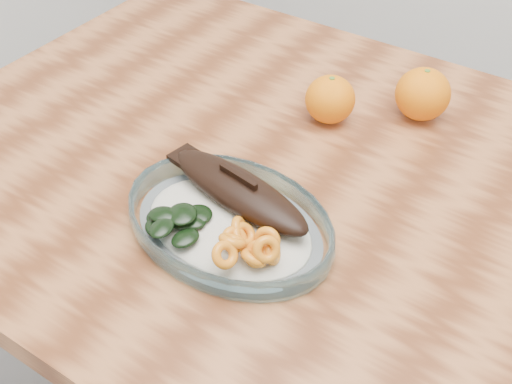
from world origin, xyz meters
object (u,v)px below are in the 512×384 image
dining_table (319,236)px  plated_meal (229,219)px  orange_left (330,99)px  orange_right (423,94)px

dining_table → plated_meal: (-0.05, -0.14, 0.12)m
orange_left → orange_right: (0.11, 0.08, 0.00)m
dining_table → plated_meal: size_ratio=2.31×
plated_meal → dining_table: bearing=71.6°
plated_meal → orange_left: size_ratio=6.98×
dining_table → orange_right: orange_right is taller
orange_left → dining_table: bearing=-63.7°
orange_right → plated_meal: bearing=-105.4°
dining_table → orange_right: 0.26m
dining_table → orange_left: 0.20m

